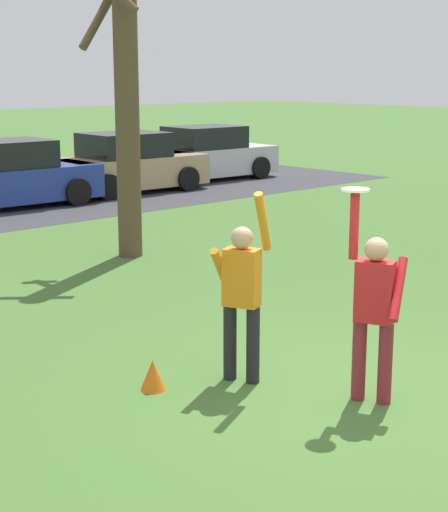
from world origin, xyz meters
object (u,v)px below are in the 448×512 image
person_catcher (374,305)px  parked_car_blue (9,176)px  parked_car_tan (128,165)px  person_defender (242,291)px  frisbee_disc (355,190)px  field_cone_orange (153,375)px  parked_car_silver (207,155)px  bare_tree_tall (125,87)px

person_catcher → parked_car_blue: (3.43, 13.30, -0.25)m
parked_car_tan → parked_car_blue: bearing=-175.6°
person_defender → frisbee_disc: (0.46, -1.06, 1.11)m
parked_car_tan → field_cone_orange: parked_car_tan is taller
person_catcher → parked_car_blue: person_catcher is taller
frisbee_disc → parked_car_silver: 17.28m
person_catcher → person_defender: 1.38m
parked_car_silver → bare_tree_tall: size_ratio=0.75×
parked_car_blue → field_cone_orange: (-4.82, -11.60, -0.57)m
parked_car_silver → bare_tree_tall: bearing=-136.4°
parked_car_blue → parked_car_tan: same height
person_catcher → field_cone_orange: person_catcher is taller
person_catcher → field_cone_orange: 2.35m
field_cone_orange → parked_car_blue: bearing=67.4°
parked_car_tan → field_cone_orange: 14.41m
parked_car_silver → field_cone_orange: bearing=-130.9°
field_cone_orange → frisbee_disc: bearing=-49.0°
parked_car_blue → parked_car_silver: size_ratio=1.00×
parked_car_tan → parked_car_silver: size_ratio=1.00×
parked_car_blue → parked_car_silver: (6.92, 0.61, 0.00)m
frisbee_disc → bare_tree_tall: bare_tree_tall is taller
person_catcher → field_cone_orange: (-1.39, 1.70, -0.82)m
field_cone_orange → parked_car_tan: bearing=54.3°
person_catcher → bare_tree_tall: size_ratio=0.37×
frisbee_disc → parked_car_tan: (7.10, 13.18, -1.37)m
person_defender → parked_car_silver: bearing=115.8°
parked_car_silver → frisbee_disc: bearing=-124.3°
frisbee_disc → person_catcher: bearing=-66.6°
field_cone_orange → bare_tree_tall: bearing=55.4°
parked_car_tan → parked_car_silver: (3.33, 0.52, 0.00)m
bare_tree_tall → field_cone_orange: (-3.65, -5.28, -2.77)m
parked_car_tan → parked_car_silver: bearing=11.9°
person_catcher → field_cone_orange: bearing=15.8°
person_defender → frisbee_disc: bearing=0.0°
frisbee_disc → parked_car_tan: bearing=61.7°
frisbee_disc → bare_tree_tall: 7.22m
person_defender → parked_car_tan: person_defender is taller
bare_tree_tall → parked_car_tan: bearing=53.4°
parked_car_blue → parked_car_silver: 6.94m
parked_car_silver → bare_tree_tall: (-8.09, -6.93, 2.20)m
frisbee_disc → field_cone_orange: 2.77m
parked_car_blue → frisbee_disc: bearing=-102.0°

